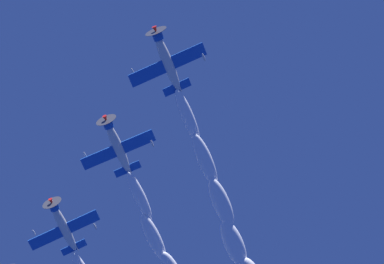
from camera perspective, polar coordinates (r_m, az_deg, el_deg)
name	(u,v)px	position (r m, az deg, el deg)	size (l,w,h in m)	color
airplane_lead	(167,60)	(100.69, -1.61, 4.54)	(7.93, 7.95, 3.64)	silver
airplane_left_wingman	(117,145)	(106.76, -4.74, -0.85)	(7.88, 8.04, 3.06)	silver
airplane_right_wingman	(63,226)	(113.03, -8.12, -5.88)	(7.89, 7.94, 3.35)	silver
smoke_trail_lead	(242,254)	(112.63, 3.14, -7.69)	(31.41, 24.85, 4.54)	white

